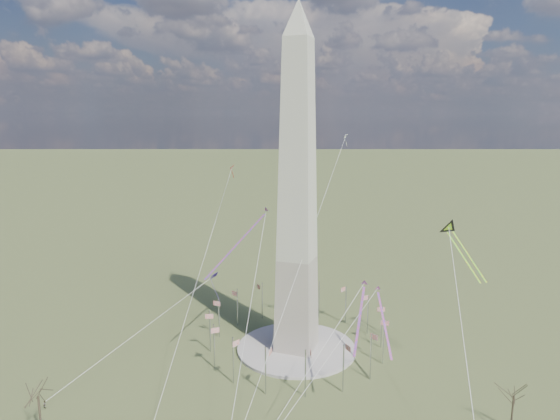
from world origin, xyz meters
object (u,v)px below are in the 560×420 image
(tree_near, at_px, (514,393))
(kite_delta_black, at_px, (451,231))
(washington_monument, at_px, (297,194))
(person_west, at_px, (45,404))

(tree_near, relative_size, kite_delta_black, 0.79)
(washington_monument, bearing_deg, person_west, -134.33)
(washington_monument, relative_size, tree_near, 8.00)
(person_west, relative_size, kite_delta_black, 0.11)
(tree_near, bearing_deg, person_west, -164.78)
(person_west, bearing_deg, kite_delta_black, -142.85)
(washington_monument, xyz_separation_m, kite_delta_black, (42.18, 8.44, -9.56))
(washington_monument, distance_m, tree_near, 72.83)
(person_west, distance_m, kite_delta_black, 114.13)
(washington_monument, bearing_deg, tree_near, -19.75)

